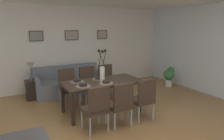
% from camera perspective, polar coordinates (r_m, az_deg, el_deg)
% --- Properties ---
extents(ground_plane, '(9.00, 9.00, 0.00)m').
position_cam_1_polar(ground_plane, '(4.26, -0.61, -16.12)').
color(ground_plane, olive).
extents(back_wall_panel, '(9.00, 0.10, 2.60)m').
position_cam_1_polar(back_wall_panel, '(6.85, -13.21, 5.74)').
color(back_wall_panel, silver).
rests_on(back_wall_panel, ground).
extents(side_window_wall, '(0.10, 6.30, 2.60)m').
position_cam_1_polar(side_window_wall, '(6.58, 27.22, 4.49)').
color(side_window_wall, white).
rests_on(side_window_wall, ground).
extents(dining_table, '(1.80, 0.89, 0.74)m').
position_cam_1_polar(dining_table, '(4.92, -2.61, -3.90)').
color(dining_table, '#33261E').
rests_on(dining_table, ground).
extents(dining_chair_near_left, '(0.47, 0.47, 0.92)m').
position_cam_1_polar(dining_chair_near_left, '(4.05, -4.22, -9.75)').
color(dining_chair_near_left, '#3D2D23').
rests_on(dining_chair_near_left, ground).
extents(dining_chair_near_right, '(0.46, 0.46, 0.92)m').
position_cam_1_polar(dining_chair_near_right, '(5.52, -11.66, -4.01)').
color(dining_chair_near_right, '#3D2D23').
rests_on(dining_chair_near_right, ground).
extents(dining_chair_far_left, '(0.45, 0.45, 0.92)m').
position_cam_1_polar(dining_chair_far_left, '(4.22, 2.28, -8.76)').
color(dining_chair_far_left, '#3D2D23').
rests_on(dining_chair_far_left, ground).
extents(dining_chair_far_right, '(0.45, 0.45, 0.92)m').
position_cam_1_polar(dining_chair_far_right, '(5.70, -6.31, -3.31)').
color(dining_chair_far_right, '#3D2D23').
rests_on(dining_chair_far_right, ground).
extents(dining_chair_mid_left, '(0.45, 0.45, 0.92)m').
position_cam_1_polar(dining_chair_mid_left, '(4.57, 8.44, -7.27)').
color(dining_chair_mid_left, '#3D2D23').
rests_on(dining_chair_mid_left, ground).
extents(dining_chair_mid_right, '(0.46, 0.46, 0.92)m').
position_cam_1_polar(dining_chair_mid_right, '(5.94, -1.35, -2.62)').
color(dining_chair_mid_right, '#3D2D23').
rests_on(dining_chair_mid_right, ground).
extents(centerpiece_vase, '(0.21, 0.23, 0.73)m').
position_cam_1_polar(centerpiece_vase, '(4.84, -2.64, 0.23)').
color(centerpiece_vase, white).
rests_on(centerpiece_vase, dining_table).
extents(placemat_near_left, '(0.32, 0.32, 0.01)m').
position_cam_1_polar(placemat_near_left, '(4.52, -7.75, -4.36)').
color(placemat_near_left, '#7F705B').
rests_on(placemat_near_left, dining_table).
extents(bowl_near_left, '(0.17, 0.17, 0.07)m').
position_cam_1_polar(bowl_near_left, '(4.51, -7.76, -3.91)').
color(bowl_near_left, '#2D2826').
rests_on(bowl_near_left, dining_table).
extents(placemat_near_right, '(0.32, 0.32, 0.01)m').
position_cam_1_polar(placemat_near_right, '(4.89, -9.37, -3.18)').
color(placemat_near_right, '#7F705B').
rests_on(placemat_near_right, dining_table).
extents(bowl_near_right, '(0.17, 0.17, 0.07)m').
position_cam_1_polar(bowl_near_right, '(4.88, -9.38, -2.75)').
color(bowl_near_right, '#2D2826').
rests_on(bowl_near_right, dining_table).
extents(placemat_far_left, '(0.32, 0.32, 0.01)m').
position_cam_1_polar(placemat_far_left, '(4.72, -1.58, -3.54)').
color(placemat_far_left, '#7F705B').
rests_on(placemat_far_left, dining_table).
extents(bowl_far_left, '(0.17, 0.17, 0.07)m').
position_cam_1_polar(bowl_far_left, '(4.71, -1.59, -3.11)').
color(bowl_far_left, '#2D2826').
rests_on(bowl_far_left, dining_table).
extents(placemat_far_right, '(0.32, 0.32, 0.01)m').
position_cam_1_polar(placemat_far_right, '(5.07, -3.58, -2.47)').
color(placemat_far_right, '#7F705B').
rests_on(placemat_far_right, dining_table).
extents(bowl_far_right, '(0.17, 0.17, 0.07)m').
position_cam_1_polar(bowl_far_right, '(5.06, -3.58, -2.06)').
color(bowl_far_right, '#2D2826').
rests_on(bowl_far_right, dining_table).
extents(sofa, '(2.00, 0.84, 0.80)m').
position_cam_1_polar(sofa, '(6.52, -11.45, -3.65)').
color(sofa, slate).
rests_on(sofa, ground).
extents(side_table, '(0.36, 0.36, 0.52)m').
position_cam_1_polar(side_table, '(6.28, -20.63, -4.98)').
color(side_table, black).
rests_on(side_table, ground).
extents(table_lamp, '(0.22, 0.22, 0.51)m').
position_cam_1_polar(table_lamp, '(6.13, -21.06, 0.70)').
color(table_lamp, '#4C4C51').
rests_on(table_lamp, side_table).
extents(framed_picture_left, '(0.39, 0.03, 0.30)m').
position_cam_1_polar(framed_picture_left, '(6.60, -19.74, 8.59)').
color(framed_picture_left, '#473828').
extents(framed_picture_center, '(0.43, 0.03, 0.31)m').
position_cam_1_polar(framed_picture_center, '(6.83, -10.82, 9.17)').
color(framed_picture_center, '#473828').
extents(framed_picture_right, '(0.36, 0.03, 0.29)m').
position_cam_1_polar(framed_picture_right, '(7.22, -2.63, 9.50)').
color(framed_picture_right, '#473828').
extents(potted_plant, '(0.36, 0.36, 0.67)m').
position_cam_1_polar(potted_plant, '(7.29, 15.12, -1.41)').
color(potted_plant, silver).
rests_on(potted_plant, ground).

